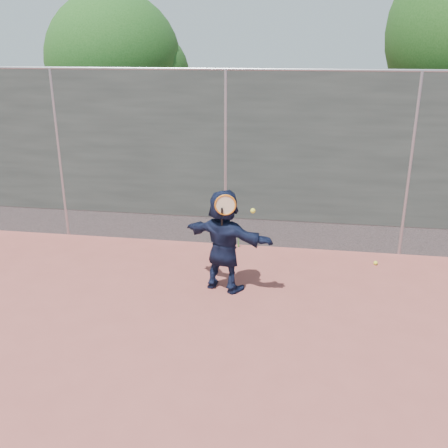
# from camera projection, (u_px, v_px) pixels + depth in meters

# --- Properties ---
(ground) EXTENTS (80.00, 80.00, 0.00)m
(ground) POSITION_uv_depth(u_px,v_px,m) (179.00, 357.00, 5.72)
(ground) COLOR #9E4C42
(ground) RESTS_ON ground
(player) EXTENTS (1.46, 0.92, 1.50)m
(player) POSITION_uv_depth(u_px,v_px,m) (224.00, 241.00, 7.08)
(player) COLOR #131B36
(player) RESTS_ON ground
(ball_ground) EXTENTS (0.07, 0.07, 0.07)m
(ball_ground) POSITION_uv_depth(u_px,v_px,m) (376.00, 263.00, 8.09)
(ball_ground) COLOR yellow
(ball_ground) RESTS_ON ground
(fence) EXTENTS (20.00, 0.06, 3.03)m
(fence) POSITION_uv_depth(u_px,v_px,m) (226.00, 157.00, 8.43)
(fence) COLOR #38423D
(fence) RESTS_ON ground
(swing_action) EXTENTS (0.55, 0.13, 0.51)m
(swing_action) POSITION_uv_depth(u_px,v_px,m) (228.00, 207.00, 6.69)
(swing_action) COLOR orange
(swing_action) RESTS_ON ground
(tree_left) EXTENTS (3.15, 3.00, 4.53)m
(tree_left) POSITION_uv_depth(u_px,v_px,m) (122.00, 65.00, 11.23)
(tree_left) COLOR #382314
(tree_left) RESTS_ON ground
(weed_clump) EXTENTS (0.68, 0.07, 0.30)m
(weed_clump) POSITION_uv_depth(u_px,v_px,m) (241.00, 240.00, 8.77)
(weed_clump) COLOR #387226
(weed_clump) RESTS_ON ground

